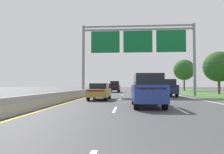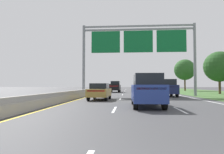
# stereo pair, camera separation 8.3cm
# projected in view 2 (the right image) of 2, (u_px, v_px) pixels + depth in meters

# --- Properties ---
(ground_plane) EXTENTS (220.00, 220.00, 0.00)m
(ground_plane) POSITION_uv_depth(u_px,v_px,m) (134.00, 93.00, 36.19)
(ground_plane) COLOR #3D3D3F
(lane_striping) EXTENTS (11.96, 106.00, 0.01)m
(lane_striping) POSITION_uv_depth(u_px,v_px,m) (134.00, 93.00, 35.74)
(lane_striping) COLOR white
(lane_striping) RESTS_ON ground
(grass_verge_right) EXTENTS (14.00, 110.00, 0.02)m
(grass_verge_right) POSITION_uv_depth(u_px,v_px,m) (217.00, 93.00, 35.12)
(grass_verge_right) COLOR #3D602D
(grass_verge_right) RESTS_ON ground
(median_barrier_concrete) EXTENTS (0.60, 110.00, 0.85)m
(median_barrier_concrete) POSITION_uv_depth(u_px,v_px,m) (97.00, 91.00, 36.71)
(median_barrier_concrete) COLOR #A8A399
(median_barrier_concrete) RESTS_ON ground
(overhead_sign_gantry) EXTENTS (15.06, 0.42, 9.54)m
(overhead_sign_gantry) POSITION_uv_depth(u_px,v_px,m) (138.00, 45.00, 27.49)
(overhead_sign_gantry) COLOR gray
(overhead_sign_gantry) RESTS_ON ground
(pickup_truck_black) EXTENTS (2.10, 5.44, 2.20)m
(pickup_truck_black) POSITION_uv_depth(u_px,v_px,m) (115.00, 87.00, 40.75)
(pickup_truck_black) COLOR black
(pickup_truck_black) RESTS_ON ground
(car_red_right_lane_suv) EXTENTS (1.98, 4.73, 2.11)m
(car_red_right_lane_suv) POSITION_uv_depth(u_px,v_px,m) (153.00, 87.00, 40.28)
(car_red_right_lane_suv) COLOR maroon
(car_red_right_lane_suv) RESTS_ON ground
(car_navy_right_lane_suv) EXTENTS (1.94, 4.72, 2.11)m
(car_navy_right_lane_suv) POSITION_uv_depth(u_px,v_px,m) (167.00, 88.00, 25.52)
(car_navy_right_lane_suv) COLOR #161E47
(car_navy_right_lane_suv) RESTS_ON ground
(car_blue_centre_lane_suv) EXTENTS (1.95, 4.72, 2.11)m
(car_blue_centre_lane_suv) POSITION_uv_depth(u_px,v_px,m) (147.00, 90.00, 13.40)
(car_blue_centre_lane_suv) COLOR navy
(car_blue_centre_lane_suv) RESTS_ON ground
(car_gold_left_lane_sedan) EXTENTS (1.92, 4.44, 1.57)m
(car_gold_left_lane_sedan) POSITION_uv_depth(u_px,v_px,m) (100.00, 91.00, 19.90)
(car_gold_left_lane_sedan) COLOR #A38438
(car_gold_left_lane_sedan) RESTS_ON ground
(roadside_tree_mid) EXTENTS (4.78, 4.78, 6.70)m
(roadside_tree_mid) POSITION_uv_depth(u_px,v_px,m) (219.00, 67.00, 32.45)
(roadside_tree_mid) COLOR #4C3823
(roadside_tree_mid) RESTS_ON ground
(roadside_tree_far) EXTENTS (5.07, 5.07, 7.69)m
(roadside_tree_far) POSITION_uv_depth(u_px,v_px,m) (185.00, 70.00, 50.41)
(roadside_tree_far) COLOR #4C3823
(roadside_tree_far) RESTS_ON ground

